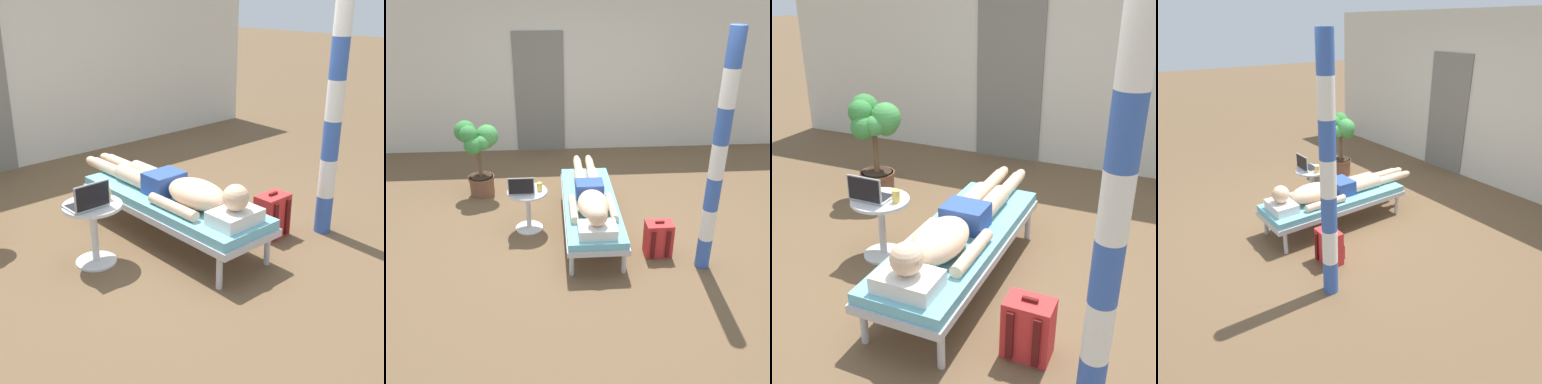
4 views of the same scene
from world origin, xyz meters
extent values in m
plane|color=brown|center=(0.00, 0.00, 0.00)|extent=(40.00, 40.00, 0.00)
cube|color=beige|center=(0.07, 2.89, 1.35)|extent=(7.60, 0.20, 2.70)
cube|color=slate|center=(-0.54, 2.78, 1.02)|extent=(0.84, 0.03, 2.04)
cylinder|color=#B7B7BC|center=(-0.20, 0.83, 0.14)|extent=(0.05, 0.05, 0.28)
cylinder|color=#B7B7BC|center=(0.35, 0.83, 0.14)|extent=(0.05, 0.05, 0.28)
cylinder|color=#B7B7BC|center=(-0.20, -0.91, 0.14)|extent=(0.05, 0.05, 0.28)
cylinder|color=#B7B7BC|center=(0.35, -0.91, 0.14)|extent=(0.05, 0.05, 0.28)
cube|color=#B7B7BC|center=(0.07, -0.04, 0.31)|extent=(0.65, 1.94, 0.06)
cube|color=#6BB7CC|center=(0.07, -0.04, 0.38)|extent=(0.63, 1.90, 0.08)
cube|color=white|center=(0.07, -0.79, 0.47)|extent=(0.40, 0.28, 0.11)
sphere|color=beige|center=(0.07, -0.79, 0.64)|extent=(0.21, 0.21, 0.21)
ellipsoid|color=beige|center=(0.07, -0.35, 0.54)|extent=(0.35, 0.60, 0.23)
cylinder|color=beige|center=(-0.15, -0.30, 0.46)|extent=(0.09, 0.55, 0.09)
cylinder|color=beige|center=(0.29, -0.30, 0.46)|extent=(0.09, 0.55, 0.09)
cube|color=#2D4C9E|center=(0.07, 0.08, 0.52)|extent=(0.33, 0.26, 0.19)
cylinder|color=beige|center=(-0.01, 0.42, 0.49)|extent=(0.15, 0.42, 0.15)
cylinder|color=beige|center=(-0.01, 0.85, 0.47)|extent=(0.11, 0.44, 0.11)
ellipsoid|color=beige|center=(-0.01, 1.14, 0.47)|extent=(0.09, 0.20, 0.10)
cylinder|color=beige|center=(0.16, 0.42, 0.49)|extent=(0.15, 0.42, 0.15)
cylinder|color=beige|center=(0.16, 0.85, 0.47)|extent=(0.11, 0.44, 0.11)
ellipsoid|color=beige|center=(0.16, 1.14, 0.47)|extent=(0.09, 0.20, 0.10)
cylinder|color=silver|center=(-0.68, 0.06, 0.01)|extent=(0.34, 0.34, 0.02)
cylinder|color=silver|center=(-0.68, 0.06, 0.26)|extent=(0.06, 0.06, 0.48)
cylinder|color=silver|center=(-0.68, 0.06, 0.51)|extent=(0.48, 0.48, 0.02)
cube|color=#A5A8AD|center=(-0.74, 0.06, 0.53)|extent=(0.31, 0.22, 0.02)
cube|color=black|center=(-0.74, 0.07, 0.54)|extent=(0.27, 0.15, 0.00)
cube|color=#A5A8AD|center=(-0.74, -0.06, 0.64)|extent=(0.31, 0.01, 0.21)
cube|color=black|center=(-0.74, -0.06, 0.64)|extent=(0.29, 0.00, 0.19)
cylinder|color=gold|center=(-0.53, 0.07, 0.57)|extent=(0.06, 0.06, 0.10)
cube|color=red|center=(0.79, -0.59, 0.20)|extent=(0.30, 0.20, 0.40)
cube|color=red|center=(0.79, -0.47, 0.13)|extent=(0.22, 0.04, 0.18)
cube|color=#531212|center=(0.70, -0.70, 0.20)|extent=(0.04, 0.02, 0.34)
cube|color=#531212|center=(0.87, -0.70, 0.20)|extent=(0.04, 0.02, 0.34)
cube|color=#531212|center=(0.79, -0.59, 0.41)|extent=(0.10, 0.02, 0.02)
cylinder|color=brown|center=(-1.38, 1.06, 0.14)|extent=(0.34, 0.34, 0.28)
cylinder|color=brown|center=(-1.38, 1.06, 0.26)|extent=(0.37, 0.37, 0.04)
cylinder|color=#332319|center=(-1.38, 1.06, 0.29)|extent=(0.31, 0.31, 0.01)
cylinder|color=brown|center=(-1.38, 1.06, 0.52)|extent=(0.06, 0.06, 0.48)
sphere|color=#429347|center=(-1.24, 1.08, 0.88)|extent=(0.31, 0.31, 0.31)
sphere|color=#429347|center=(-1.28, 1.14, 0.79)|extent=(0.24, 0.24, 0.24)
sphere|color=#38843D|center=(-1.38, 1.23, 0.78)|extent=(0.21, 0.21, 0.21)
sphere|color=#38843D|center=(-1.55, 1.16, 0.92)|extent=(0.30, 0.30, 0.30)
sphere|color=#38843D|center=(-1.47, 0.98, 0.93)|extent=(0.25, 0.25, 0.25)
sphere|color=#38843D|center=(-1.42, 0.93, 0.80)|extent=(0.25, 0.25, 0.25)
sphere|color=#429347|center=(-1.30, 0.96, 0.82)|extent=(0.20, 0.20, 0.20)
cylinder|color=#3359B2|center=(1.22, -0.84, 0.18)|extent=(0.15, 0.15, 0.35)
cylinder|color=white|center=(1.22, -0.84, 0.53)|extent=(0.15, 0.15, 0.35)
cylinder|color=#3359B2|center=(1.22, -0.84, 0.88)|extent=(0.15, 0.15, 0.35)
cylinder|color=white|center=(1.22, -0.84, 1.23)|extent=(0.15, 0.15, 0.35)
cylinder|color=#3359B2|center=(1.22, -0.84, 1.58)|extent=(0.15, 0.15, 0.35)
cylinder|color=white|center=(1.22, -0.84, 1.94)|extent=(0.15, 0.15, 0.35)
camera|label=1|loc=(-2.62, -3.28, 2.14)|focal=48.32mm
camera|label=2|loc=(-0.40, -4.56, 2.83)|focal=40.15mm
camera|label=3|loc=(1.40, -2.94, 2.19)|focal=45.76mm
camera|label=4|loc=(3.82, -2.48, 2.49)|focal=35.03mm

